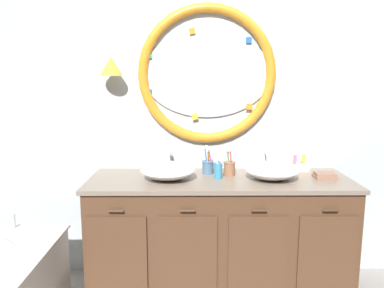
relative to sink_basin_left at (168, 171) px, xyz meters
The scene contains 11 objects.
back_wall_assembly 0.64m from the sink_basin_left, 45.81° to the left, with size 6.40×0.26×2.60m.
vanity_counter 0.62m from the sink_basin_left, ahead, with size 1.88×0.65×0.88m.
sink_basin_left is the anchor object (origin of this frame).
sink_basin_right 0.74m from the sink_basin_left, ahead, with size 0.38×0.38×0.13m.
faucet_set_left 0.25m from the sink_basin_left, 90.00° to the left, with size 0.21×0.15×0.17m.
faucet_set_right 0.79m from the sink_basin_left, 18.74° to the left, with size 0.22×0.12×0.16m.
toothbrush_holder_left 0.33m from the sink_basin_left, 28.84° to the left, with size 0.09×0.09×0.22m.
toothbrush_holder_right 0.46m from the sink_basin_left, 13.13° to the left, with size 0.09×0.09×0.22m.
soap_dispenser 0.36m from the sink_basin_left, ahead, with size 0.06×0.07×0.14m.
folded_hand_towel 1.13m from the sink_basin_left, ahead, with size 0.15×0.13×0.04m.
toiletry_basket 1.04m from the sink_basin_left, 13.55° to the left, with size 0.15×0.08×0.13m.
Camera 1 is at (-0.21, -2.34, 1.57)m, focal length 34.44 mm.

